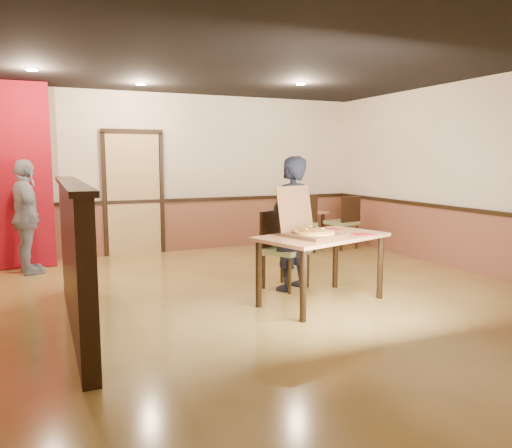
{
  "coord_description": "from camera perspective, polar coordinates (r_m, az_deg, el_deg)",
  "views": [
    {
      "loc": [
        -2.26,
        -5.3,
        1.67
      ],
      "look_at": [
        0.02,
        0.0,
        0.9
      ],
      "focal_mm": 35.0,
      "sensor_mm": 36.0,
      "label": 1
    }
  ],
  "objects": [
    {
      "name": "pizza_box",
      "position": [
        5.62,
        6.28,
        -0.71
      ],
      "size": [
        0.69,
        0.75,
        0.56
      ],
      "rotation": [
        0.0,
        0.0,
        0.31
      ],
      "color": "brown",
      "rests_on": "main_table"
    },
    {
      "name": "side_chair_right",
      "position": [
        9.34,
        10.08,
        0.44
      ],
      "size": [
        0.58,
        0.58,
        0.98
      ],
      "rotation": [
        0.0,
        0.0,
        3.36
      ],
      "color": "olive",
      "rests_on": "floor"
    },
    {
      "name": "side_chair_left",
      "position": [
        8.86,
        5.11,
        0.36
      ],
      "size": [
        0.56,
        0.56,
        1.04
      ],
      "rotation": [
        0.0,
        0.0,
        3.04
      ],
      "color": "olive",
      "rests_on": "floor"
    },
    {
      "name": "booth_partition",
      "position": [
        5.19,
        -20.03,
        -3.26
      ],
      "size": [
        0.2,
        3.1,
        1.44
      ],
      "color": "black",
      "rests_on": "floor"
    },
    {
      "name": "spot_a",
      "position": [
        7.19,
        -24.26,
        15.78
      ],
      "size": [
        0.14,
        0.14,
        0.02
      ],
      "primitive_type": "cylinder",
      "color": "#FFEEB2",
      "rests_on": "ceiling"
    },
    {
      "name": "condiment",
      "position": [
        9.63,
        6.17,
        1.95
      ],
      "size": [
        0.06,
        0.06,
        0.16
      ],
      "primitive_type": "cylinder",
      "color": "brown",
      "rests_on": "side_table"
    },
    {
      "name": "main_table",
      "position": [
        5.77,
        7.52,
        -2.33
      ],
      "size": [
        1.67,
        1.26,
        0.8
      ],
      "rotation": [
        0.0,
        0.0,
        0.31
      ],
      "color": "tan",
      "rests_on": "floor"
    },
    {
      "name": "floor",
      "position": [
        6.0,
        -0.18,
        -8.6
      ],
      "size": [
        7.0,
        7.0,
        0.0
      ],
      "primitive_type": "plane",
      "color": "tan",
      "rests_on": "ground"
    },
    {
      "name": "wall_right",
      "position": [
        7.84,
        24.16,
        4.92
      ],
      "size": [
        0.0,
        7.0,
        7.0
      ],
      "primitive_type": "plane",
      "rotation": [
        1.57,
        0.0,
        -1.57
      ],
      "color": "#F7E0C1",
      "rests_on": "floor"
    },
    {
      "name": "napkin_far",
      "position": [
        6.21,
        8.58,
        -0.6
      ],
      "size": [
        0.23,
        0.23,
        0.01
      ],
      "rotation": [
        0.0,
        0.0,
        0.08
      ],
      "color": "red",
      "rests_on": "main_table"
    },
    {
      "name": "pizza",
      "position": [
        5.58,
        6.71,
        -0.95
      ],
      "size": [
        0.58,
        0.58,
        0.03
      ],
      "primitive_type": "cylinder",
      "rotation": [
        0.0,
        0.0,
        0.38
      ],
      "color": "#E4B153",
      "rests_on": "pizza_box"
    },
    {
      "name": "passerby",
      "position": [
        7.88,
        -24.74,
        0.73
      ],
      "size": [
        0.6,
        1.04,
        1.66
      ],
      "primitive_type": "imported",
      "rotation": [
        0.0,
        0.0,
        1.78
      ],
      "color": "gray",
      "rests_on": "floor"
    },
    {
      "name": "napkin_near",
      "position": [
        5.87,
        12.04,
        -1.15
      ],
      "size": [
        0.22,
        0.22,
        0.01
      ],
      "rotation": [
        0.0,
        0.0,
        -0.06
      ],
      "color": "red",
      "rests_on": "main_table"
    },
    {
      "name": "wainscot_right",
      "position": [
        7.9,
        23.64,
        -1.97
      ],
      "size": [
        0.04,
        7.0,
        0.9
      ],
      "primitive_type": "cube",
      "color": "brown",
      "rests_on": "floor"
    },
    {
      "name": "chair_rail_back",
      "position": [
        9.07,
        -8.78,
        2.71
      ],
      "size": [
        7.0,
        0.06,
        0.06
      ],
      "primitive_type": "cube",
      "color": "black",
      "rests_on": "wall_back"
    },
    {
      "name": "wainscot_back",
      "position": [
        9.14,
        -8.76,
        -0.22
      ],
      "size": [
        7.0,
        0.04,
        0.9
      ],
      "primitive_type": "cube",
      "color": "brown",
      "rests_on": "floor"
    },
    {
      "name": "spot_c",
      "position": [
        7.81,
        5.14,
        15.69
      ],
      "size": [
        0.14,
        0.14,
        0.02
      ],
      "primitive_type": "cylinder",
      "color": "#FFEEB2",
      "rests_on": "ceiling"
    },
    {
      "name": "spot_b",
      "position": [
        8.02,
        -13.02,
        15.32
      ],
      "size": [
        0.14,
        0.14,
        0.02
      ],
      "primitive_type": "cylinder",
      "color": "#FFEEB2",
      "rests_on": "ceiling"
    },
    {
      "name": "ceiling",
      "position": [
        5.88,
        -0.19,
        18.64
      ],
      "size": [
        7.0,
        7.0,
        0.0
      ],
      "primitive_type": "plane",
      "rotation": [
        3.14,
        0.0,
        0.0
      ],
      "color": "black",
      "rests_on": "wall_back"
    },
    {
      "name": "diner",
      "position": [
        6.3,
        3.97,
        0.03
      ],
      "size": [
        0.74,
        0.65,
        1.69
      ],
      "primitive_type": "imported",
      "rotation": [
        0.0,
        0.0,
        3.64
      ],
      "color": "black",
      "rests_on": "floor"
    },
    {
      "name": "diner_chair",
      "position": [
        6.45,
        2.9,
        -2.52
      ],
      "size": [
        0.67,
        0.67,
        1.0
      ],
      "rotation": [
        0.0,
        0.0,
        0.49
      ],
      "color": "olive",
      "rests_on": "floor"
    },
    {
      "name": "back_door",
      "position": [
        8.91,
        -13.81,
        3.33
      ],
      "size": [
        0.9,
        0.06,
        2.1
      ],
      "primitive_type": "cube",
      "color": "#DDB471",
      "rests_on": "wall_back"
    },
    {
      "name": "wall_back",
      "position": [
        9.09,
        -8.92,
        5.75
      ],
      "size": [
        7.0,
        0.0,
        7.0
      ],
      "primitive_type": "plane",
      "rotation": [
        1.57,
        0.0,
        0.0
      ],
      "color": "#F7E0C1",
      "rests_on": "floor"
    },
    {
      "name": "side_table",
      "position": [
        9.63,
        5.73,
        0.49
      ],
      "size": [
        0.72,
        0.72,
        0.66
      ],
      "rotation": [
        0.0,
        0.0,
        0.18
      ],
      "color": "tan",
      "rests_on": "floor"
    },
    {
      "name": "chair_rail_right",
      "position": [
        7.83,
        23.72,
        1.41
      ],
      "size": [
        0.06,
        7.0,
        0.06
      ],
      "primitive_type": "cube",
      "color": "black",
      "rests_on": "wall_right"
    }
  ]
}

